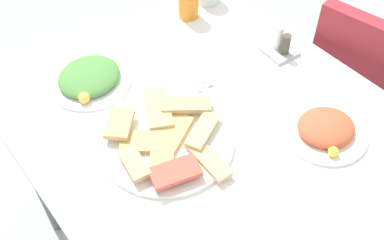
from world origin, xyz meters
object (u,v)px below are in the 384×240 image
Objects in this scene: salad_plate_rice at (326,129)px; condiment_caddy at (281,46)px; soda_can at (188,0)px; pide_platter at (166,139)px; salad_plate_greens at (89,78)px; paper_napkin at (193,67)px; dining_chair at (367,104)px; spoon at (198,64)px; fork at (188,69)px; dining_table at (207,141)px.

condiment_caddy is (-0.29, 0.14, 0.01)m from salad_plate_rice.
pide_platter is at bearing -44.05° from soda_can.
paper_napkin is at bearing 63.80° from salad_plate_greens.
salad_plate_rice is 0.33m from condiment_caddy.
dining_chair is 4.12× the size of salad_plate_rice.
soda_can is at bearing 166.66° from spoon.
paper_napkin is at bearing -71.98° from spoon.
dining_chair is 0.70m from fork.
fork is 0.29m from condiment_caddy.
condiment_caddy is (0.11, 0.25, 0.02)m from paper_napkin.
fork is at bearing 130.18° from pide_platter.
dining_table is 0.22m from fork.
salad_plate_greens is 1.67× the size of paper_napkin.
salad_plate_greens is 1.19× the size of spoon.
paper_napkin is at bearing 152.71° from dining_table.
pide_platter is at bearing -124.20° from salad_plate_rice.
condiment_caddy reaches higher than salad_plate_greens.
condiment_caddy reaches higher than spoon.
pide_platter reaches higher than spoon.
dining_table is at bearing -137.81° from salad_plate_rice.
salad_plate_rice is (0.23, 0.33, 0.00)m from pide_platter.
salad_plate_rice is 1.78× the size of soda_can.
dining_chair is 0.97m from salad_plate_greens.
salad_plate_greens reaches higher than spoon.
pide_platter is 0.31m from salad_plate_greens.
dining_table is 0.22m from paper_napkin.
salad_plate_rice is 0.42m from fork.
dining_table is 1.15× the size of dining_chair.
dining_chair is (0.11, 0.65, -0.19)m from dining_table.
paper_napkin is at bearing 127.87° from pide_platter.
salad_plate_rice is at bearing -25.22° from condiment_caddy.
salad_plate_greens is 1.91× the size of soda_can.
soda_can is (-0.50, -0.41, 0.34)m from dining_chair.
dining_chair reaches higher than spoon.
pide_platter reaches higher than dining_table.
salad_plate_rice is at bearing -3.52° from soda_can.
paper_napkin is (-0.18, 0.09, 0.09)m from dining_table.
spoon is (-0.18, 0.11, 0.10)m from dining_table.
soda_can is at bearing 176.48° from salad_plate_rice.
dining_table is 0.32m from salad_plate_rice.
condiment_caddy is at bearing 154.78° from salad_plate_rice.
dining_chair is 0.69m from paper_napkin.
dining_table is at bearing -27.29° from paper_napkin.
dining_table is 4.72× the size of salad_plate_rice.
pide_platter is 2.56× the size of paper_napkin.
paper_napkin is 0.02m from spoon.
dining_chair is at bearing 80.60° from fork.
condiment_caddy reaches higher than dining_table.
condiment_caddy is at bearing -119.99° from dining_chair.
pide_platter reaches higher than paper_napkin.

